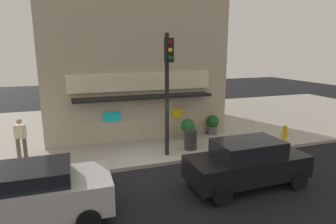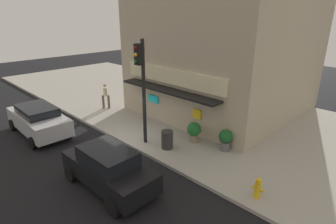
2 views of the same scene
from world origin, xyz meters
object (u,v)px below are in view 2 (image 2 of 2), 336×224
(fire_hydrant, at_px, (258,188))
(trash_can, at_px, (167,140))
(pedestrian, at_px, (105,95))
(parked_car_black, at_px, (109,168))
(traffic_light, at_px, (142,79))
(potted_plant_by_doorway, at_px, (225,139))
(parked_car_silver, at_px, (38,119))
(potted_plant_by_window, at_px, (194,131))

(fire_hydrant, relative_size, trash_can, 0.90)
(pedestrian, height_order, parked_car_black, pedestrian)
(traffic_light, distance_m, parked_car_black, 4.49)
(pedestrian, bearing_deg, potted_plant_by_doorway, 4.09)
(traffic_light, bearing_deg, pedestrian, 164.80)
(potted_plant_by_doorway, relative_size, parked_car_silver, 0.22)
(pedestrian, distance_m, parked_car_black, 9.00)
(parked_car_silver, bearing_deg, fire_hydrant, 15.59)
(pedestrian, relative_size, potted_plant_by_window, 1.64)
(trash_can, distance_m, parked_car_silver, 7.36)
(fire_hydrant, height_order, parked_car_silver, parked_car_silver)
(trash_can, height_order, potted_plant_by_window, potted_plant_by_window)
(trash_can, xyz_separation_m, potted_plant_by_doorway, (2.10, 1.82, 0.13))
(parked_car_black, bearing_deg, parked_car_silver, 179.53)
(trash_can, xyz_separation_m, parked_car_black, (0.51, -3.64, 0.23))
(traffic_light, bearing_deg, trash_can, 18.79)
(trash_can, height_order, parked_car_black, parked_car_black)
(trash_can, bearing_deg, potted_plant_by_window, 71.56)
(traffic_light, bearing_deg, potted_plant_by_doorway, 33.81)
(fire_hydrant, xyz_separation_m, parked_car_silver, (-11.38, -3.17, 0.30))
(trash_can, height_order, parked_car_silver, parked_car_silver)
(potted_plant_by_doorway, height_order, parked_car_silver, parked_car_silver)
(pedestrian, xyz_separation_m, parked_car_black, (7.60, -4.80, -0.27))
(pedestrian, height_order, potted_plant_by_window, pedestrian)
(traffic_light, relative_size, parked_car_silver, 1.11)
(traffic_light, height_order, parked_car_silver, traffic_light)
(pedestrian, relative_size, parked_car_silver, 0.37)
(pedestrian, distance_m, potted_plant_by_doorway, 9.23)
(parked_car_silver, bearing_deg, potted_plant_by_doorway, 32.37)
(traffic_light, height_order, potted_plant_by_doorway, traffic_light)
(parked_car_silver, bearing_deg, potted_plant_by_window, 36.02)
(traffic_light, xyz_separation_m, fire_hydrant, (6.21, 0.02, -2.89))
(trash_can, bearing_deg, traffic_light, -161.21)
(pedestrian, bearing_deg, trash_can, -9.29)
(parked_car_silver, bearing_deg, traffic_light, 31.42)
(traffic_light, xyz_separation_m, potted_plant_by_window, (1.73, 1.86, -2.67))
(pedestrian, relative_size, parked_car_black, 0.41)
(potted_plant_by_window, bearing_deg, parked_car_black, -89.68)
(traffic_light, distance_m, pedestrian, 6.49)
(trash_can, distance_m, potted_plant_by_doorway, 2.78)
(trash_can, distance_m, potted_plant_by_window, 1.52)
(traffic_light, xyz_separation_m, parked_car_black, (1.76, -3.21, -2.60))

